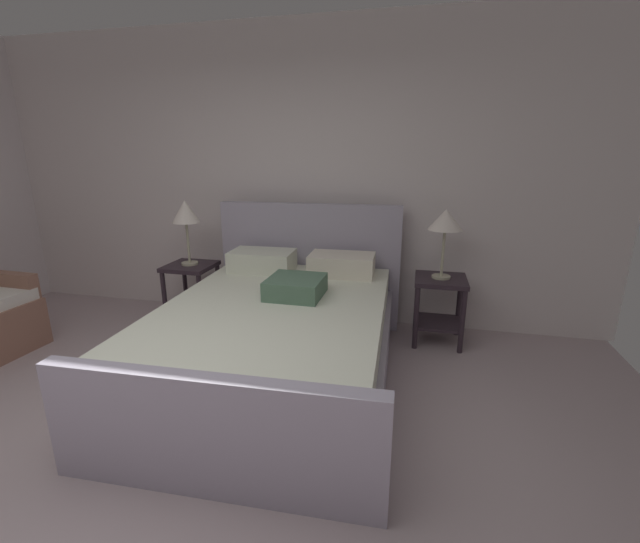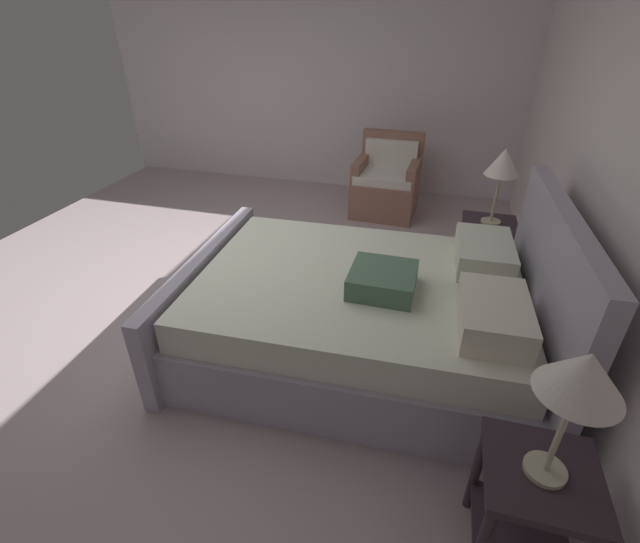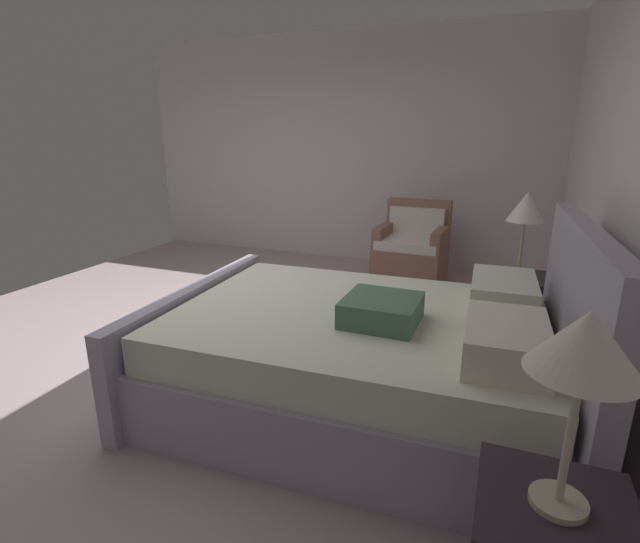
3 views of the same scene
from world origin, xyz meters
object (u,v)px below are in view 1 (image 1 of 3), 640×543
table_lamp_right (446,222)px  nightstand_left (192,284)px  bed (279,334)px  nightstand_right (439,299)px  table_lamp_left (186,214)px

table_lamp_right → nightstand_left: (-2.37, -0.08, -0.69)m
bed → nightstand_right: bed is taller
table_lamp_right → nightstand_left: table_lamp_right is taller
table_lamp_left → bed: bearing=-34.5°
nightstand_right → nightstand_left: (-2.37, -0.08, 0.00)m
bed → nightstand_right: bearing=37.1°
table_lamp_right → table_lamp_left: bearing=-178.0°
nightstand_right → nightstand_left: same height
table_lamp_right → nightstand_left: size_ratio=1.00×
table_lamp_right → table_lamp_left: table_lamp_left is taller
bed → nightstand_left: (-1.18, 0.81, 0.06)m
nightstand_right → table_lamp_left: table_lamp_left is taller
nightstand_right → table_lamp_right: table_lamp_right is taller
bed → table_lamp_right: size_ratio=4.02×
table_lamp_right → table_lamp_left: size_ratio=0.96×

